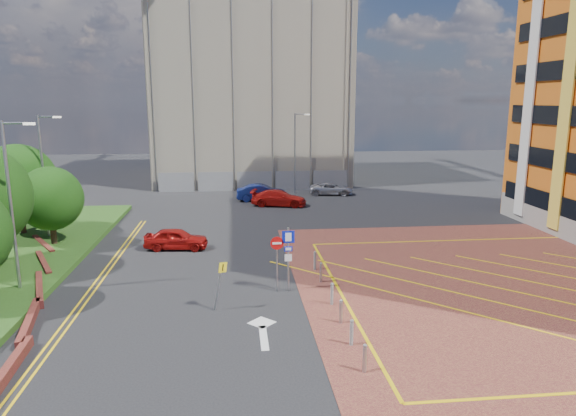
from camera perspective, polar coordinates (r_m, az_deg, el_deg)
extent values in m
plane|color=black|center=(24.64, -0.90, -10.03)|extent=(140.00, 140.00, 0.00)
cube|color=brown|center=(29.31, 27.80, -7.81)|extent=(26.00, 26.00, 0.02)
cube|color=maroon|center=(20.57, -28.67, -15.59)|extent=(0.62, 4.61, 0.40)
cube|color=maroon|center=(24.22, -26.82, -11.26)|extent=(1.25, 4.56, 0.40)
cube|color=maroon|center=(28.06, -25.88, -8.06)|extent=(1.86, 4.43, 0.40)
cube|color=maroon|center=(32.03, -25.53, -5.64)|extent=(2.29, 4.27, 0.40)
cube|color=maroon|center=(36.12, -25.55, -3.74)|extent=(2.69, 4.06, 0.40)
cylinder|color=#3D2B1C|center=(35.65, -24.63, -2.19)|extent=(0.36, 0.36, 1.80)
sphere|color=#0E360C|center=(35.25, -24.91, 0.96)|extent=(4.00, 4.00, 4.00)
cylinder|color=#3D2B1C|center=(39.39, -27.43, -0.90)|extent=(0.36, 0.36, 2.20)
sphere|color=#0E360C|center=(38.97, -27.77, 2.65)|extent=(5.00, 5.00, 5.00)
cylinder|color=#9EA0A8|center=(27.36, -28.42, 0.12)|extent=(0.16, 0.16, 8.00)
cylinder|color=#9EA0A8|center=(26.71, -28.05, 8.33)|extent=(1.20, 0.10, 0.10)
cube|color=silver|center=(26.49, -26.83, 8.36)|extent=(0.50, 0.15, 0.12)
cylinder|color=#9EA0A8|center=(37.28, -25.54, 3.16)|extent=(0.16, 0.16, 8.00)
cylinder|color=#9EA0A8|center=(36.78, -25.19, 9.18)|extent=(1.20, 0.10, 0.10)
cube|color=silver|center=(36.59, -24.29, 9.20)|extent=(0.50, 0.15, 0.12)
cylinder|color=#9EA0A8|center=(51.40, 0.77, 6.05)|extent=(0.16, 0.16, 8.00)
cylinder|color=#9EA0A8|center=(51.23, 1.46, 10.38)|extent=(1.20, 0.10, 0.10)
cube|color=silver|center=(51.31, 2.14, 10.35)|extent=(0.50, 0.15, 0.12)
cylinder|color=#9EA0A8|center=(25.09, 0.03, -5.75)|extent=(0.10, 0.10, 3.20)
cube|color=#0919AB|center=(24.73, 0.03, -3.23)|extent=(0.60, 0.04, 0.60)
cube|color=white|center=(24.71, 0.04, -3.24)|extent=(0.30, 0.02, 0.42)
cube|color=#0919AB|center=(24.90, 0.03, -4.56)|extent=(0.40, 0.04, 0.25)
cube|color=white|center=(24.87, 0.04, -4.58)|extent=(0.28, 0.02, 0.14)
cube|color=white|center=(25.03, 0.03, -5.55)|extent=(0.35, 0.04, 0.35)
cylinder|color=#9EA0A8|center=(25.11, -1.23, -6.33)|extent=(0.08, 0.08, 2.70)
cylinder|color=red|center=(24.76, -1.23, -3.93)|extent=(0.64, 0.04, 0.64)
cube|color=white|center=(24.74, -1.23, -3.95)|extent=(0.44, 0.02, 0.10)
cylinder|color=#9EA0A8|center=(23.18, -7.74, -8.67)|extent=(0.47, 0.08, 2.18)
cube|color=yellow|center=(22.85, -7.26, -6.57)|extent=(0.40, 0.40, 0.52)
cylinder|color=#9EA0A8|center=(18.53, 8.51, -16.34)|extent=(0.14, 0.14, 0.90)
cylinder|color=black|center=(20.26, 7.08, -13.71)|extent=(0.14, 0.14, 0.90)
cylinder|color=#9EA0A8|center=(22.04, 5.89, -11.51)|extent=(0.14, 0.14, 0.90)
cylinder|color=black|center=(23.85, 4.90, -9.63)|extent=(0.14, 0.14, 0.90)
cylinder|color=#9EA0A8|center=(26.62, 3.69, -7.29)|extent=(0.14, 0.14, 0.90)
cylinder|color=black|center=(28.49, 3.02, -5.98)|extent=(0.14, 0.14, 0.90)
cube|color=gray|center=(62.84, -4.26, 13.47)|extent=(21.20, 19.20, 22.00)
cube|color=orange|center=(65.38, -2.55, 18.70)|extent=(0.90, 0.90, 34.00)
cube|color=gray|center=(53.50, -2.68, 3.03)|extent=(21.60, 0.06, 2.00)
imported|color=#9C0F0D|center=(33.07, -12.32, -3.35)|extent=(4.06, 1.94, 1.34)
imported|color=navy|center=(47.95, -2.95, 1.72)|extent=(4.70, 1.78, 1.53)
imported|color=red|center=(45.53, -1.02, 1.11)|extent=(5.20, 3.06, 1.42)
imported|color=#AEAEB6|center=(51.22, 4.80, 2.15)|extent=(4.56, 2.66, 1.19)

